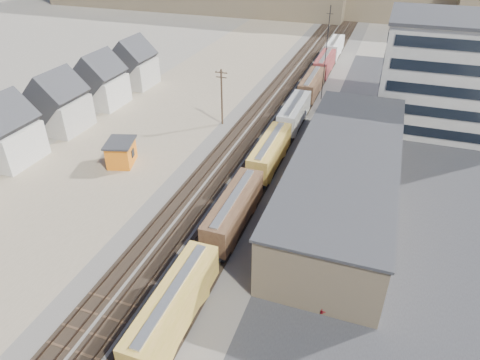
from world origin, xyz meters
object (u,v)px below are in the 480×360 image
(utility_pole_north, at_px, (222,96))
(maintenance_shed, at_px, (121,152))
(freight_train, at_px, (283,130))
(parked_car_red, at_px, (322,291))
(parked_car_blue, at_px, (402,106))

(utility_pole_north, bearing_deg, maintenance_shed, -116.13)
(freight_train, xyz_separation_m, utility_pole_north, (-12.30, 4.78, 2.50))
(maintenance_shed, bearing_deg, freight_train, 32.39)
(parked_car_red, relative_size, parked_car_blue, 0.81)
(freight_train, xyz_separation_m, maintenance_shed, (-21.26, -13.49, -0.91))
(parked_car_red, distance_m, parked_car_blue, 52.88)
(parked_car_red, bearing_deg, freight_train, 81.96)
(parked_car_blue, bearing_deg, utility_pole_north, 168.45)
(freight_train, distance_m, parked_car_red, 32.29)
(freight_train, distance_m, utility_pole_north, 13.43)
(freight_train, bearing_deg, parked_car_blue, 51.82)
(freight_train, height_order, parked_car_red, freight_train)
(maintenance_shed, distance_m, parked_car_blue, 53.07)
(utility_pole_north, xyz_separation_m, parked_car_red, (24.02, -34.80, -4.50))
(utility_pole_north, relative_size, parked_car_red, 2.14)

